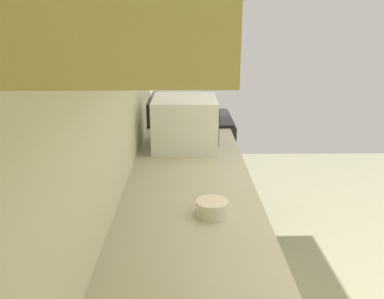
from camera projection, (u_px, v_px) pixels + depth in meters
The scene contains 4 objects.
wall_back at pixel (107, 109), 1.79m from camera, with size 4.16×0.12×2.57m, color beige.
oven_range at pixel (191, 168), 3.43m from camera, with size 0.66×0.69×1.08m.
microwave at pixel (185, 122), 2.51m from camera, with size 0.45×0.40×0.31m.
bowl at pixel (212, 207), 1.63m from camera, with size 0.13×0.13×0.06m.
Camera 1 is at (-1.77, 1.18, 1.65)m, focal length 37.22 mm.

